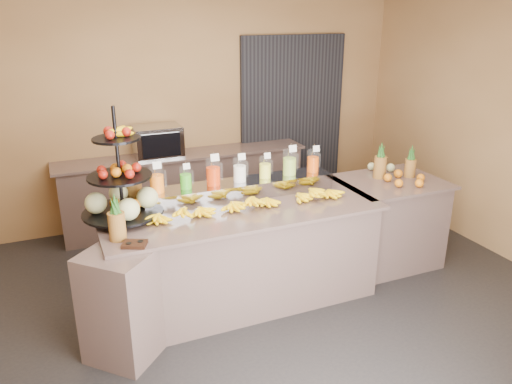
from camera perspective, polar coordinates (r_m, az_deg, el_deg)
ground at (r=4.66m, az=-0.18°, el=-13.78°), size 6.00×6.00×0.00m
room_envelope at (r=4.72m, az=-1.84°, el=11.31°), size 6.04×5.02×2.82m
buffet_counter at (r=4.59m, az=-2.79°, el=-7.58°), size 2.75×1.25×0.93m
right_counter at (r=5.52m, az=14.65°, el=-3.28°), size 1.08×0.88×0.93m
back_ledge at (r=6.37m, az=-8.06°, el=0.35°), size 3.10×0.55×0.93m
pitcher_tray at (r=4.72m, az=-1.85°, el=0.37°), size 1.85×0.30×0.15m
juice_pitcher_orange_a at (r=4.45m, az=-11.27°, el=1.22°), size 0.13×0.13×0.31m
juice_pitcher_green at (r=4.51m, az=-8.04°, el=1.44°), size 0.11×0.11×0.26m
juice_pitcher_orange_b at (r=4.58m, az=-4.91°, el=2.11°), size 0.13×0.14×0.32m
juice_pitcher_milk at (r=4.66m, az=-1.87°, el=2.40°), size 0.12×0.13×0.30m
juice_pitcher_lemon at (r=4.76m, az=1.05°, el=2.67°), size 0.11×0.12×0.27m
juice_pitcher_lime at (r=4.86m, az=3.85°, el=3.22°), size 0.13×0.14×0.32m
juice_pitcher_orange_c at (r=4.98m, az=6.53°, el=3.42°), size 0.12×0.12×0.29m
banana_heap at (r=4.46m, az=-0.81°, el=-1.03°), size 1.80×0.16×0.15m
fruit_stand at (r=4.32m, az=-14.53°, el=0.18°), size 0.70×0.70×0.96m
condiment_caddy at (r=3.87m, az=-13.70°, el=-5.81°), size 0.22×0.19×0.03m
pineapple_left_a at (r=3.95m, az=-15.63°, el=-3.41°), size 0.13×0.13×0.38m
pineapple_left_b at (r=4.58m, az=-13.72°, el=0.23°), size 0.14×0.14×0.41m
right_fruit_pile at (r=5.38m, az=16.04°, el=2.06°), size 0.44×0.42×0.23m
oven_warmer at (r=6.12m, az=-11.18°, el=5.70°), size 0.56×0.39×0.37m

